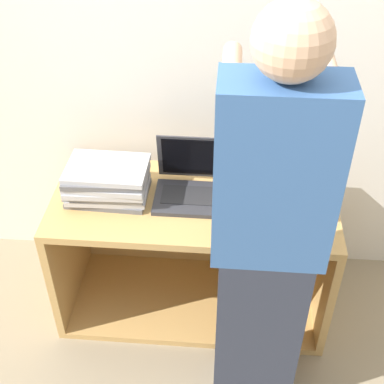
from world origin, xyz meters
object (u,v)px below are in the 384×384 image
laptop_open (194,185)px  person (268,241)px  laptop_stack_right (281,190)px  laptop_stack_left (107,181)px

laptop_open → person: 0.61m
laptop_stack_right → laptop_stack_left: bearing=180.0°
laptop_stack_left → person: size_ratio=0.21×
person → laptop_stack_right: bearing=79.8°
laptop_open → laptop_stack_right: (0.38, -0.05, 0.03)m
laptop_open → person: (0.30, -0.51, 0.16)m
laptop_open → laptop_stack_left: bearing=-173.0°
laptop_stack_left → laptop_open: bearing=7.0°
laptop_open → person: person is taller
laptop_open → laptop_stack_right: bearing=-7.1°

